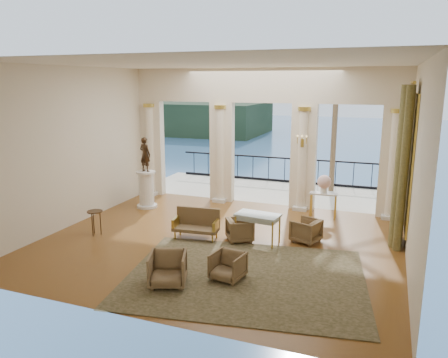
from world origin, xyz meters
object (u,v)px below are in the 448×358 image
at_px(pedestal, 146,190).
at_px(console_table, 323,197).
at_px(armchair_b, 228,265).
at_px(game_table, 258,217).
at_px(side_table, 95,214).
at_px(settee, 197,224).
at_px(armchair_a, 168,268).
at_px(armchair_d, 240,229).
at_px(statue, 145,154).
at_px(armchair_c, 306,229).

distance_m(pedestal, console_table, 5.68).
xyz_separation_m(armchair_b, game_table, (-0.03, 2.30, 0.36)).
bearing_deg(pedestal, side_table, -88.44).
bearing_deg(settee, pedestal, 137.13).
relative_size(game_table, console_table, 1.41).
height_order(armchair_a, pedestal, pedestal).
distance_m(armchair_b, armchair_d, 2.30).
xyz_separation_m(pedestal, console_table, (5.61, 0.90, 0.06)).
bearing_deg(side_table, armchair_d, 14.17).
relative_size(armchair_a, console_table, 0.91).
bearing_deg(armchair_b, statue, 145.79).
bearing_deg(armchair_b, settee, 137.54).
bearing_deg(side_table, armchair_b, -16.69).
distance_m(armchair_d, side_table, 3.93).
bearing_deg(armchair_b, armchair_d, 111.30).
relative_size(armchair_a, armchair_c, 1.13).
relative_size(pedestal, statue, 1.09).
relative_size(armchair_c, console_table, 0.80).
relative_size(armchair_d, settee, 0.53).
bearing_deg(pedestal, armchair_a, -55.26).
relative_size(armchair_a, game_table, 0.65).
bearing_deg(armchair_d, side_table, 72.23).
bearing_deg(settee, armchair_c, 8.68).
height_order(settee, statue, statue).
distance_m(armchair_b, game_table, 2.32).
bearing_deg(armchair_c, pedestal, -84.85).
bearing_deg(settee, side_table, -169.81).
distance_m(armchair_a, armchair_d, 2.98).
bearing_deg(armchair_b, pedestal, 145.79).
relative_size(armchair_b, game_table, 0.55).
bearing_deg(statue, pedestal, 11.74).
bearing_deg(settee, console_table, 39.66).
distance_m(armchair_b, side_table, 4.49).
bearing_deg(settee, armchair_a, -83.90).
bearing_deg(settee, statue, 137.13).
height_order(armchair_b, settee, settee).
distance_m(armchair_a, statue, 5.99).
bearing_deg(armchair_d, armchair_c, -103.62).
bearing_deg(armchair_c, armchair_b, -3.44).
distance_m(armchair_b, console_table, 5.17).
height_order(armchair_c, statue, statue).
relative_size(armchair_d, pedestal, 0.54).
distance_m(armchair_a, side_table, 3.80).
distance_m(game_table, statue, 4.82).
xyz_separation_m(armchair_d, game_table, (0.46, 0.05, 0.35)).
height_order(armchair_b, armchair_d, armchair_d).
bearing_deg(armchair_c, side_table, -55.91).
relative_size(armchair_a, statue, 0.68).
distance_m(armchair_c, armchair_d, 1.71).
height_order(game_table, console_table, console_table).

